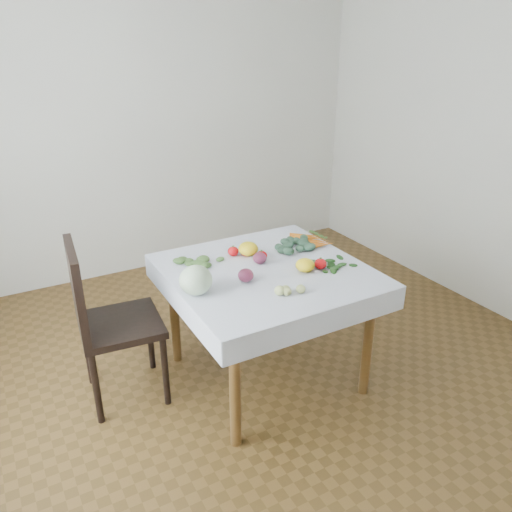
{
  "coord_description": "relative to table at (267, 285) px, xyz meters",
  "views": [
    {
      "loc": [
        -1.35,
        -2.29,
        2.01
      ],
      "look_at": [
        -0.03,
        0.07,
        0.82
      ],
      "focal_mm": 35.0,
      "sensor_mm": 36.0,
      "label": 1
    }
  ],
  "objects": [
    {
      "name": "carrot_bunch",
      "position": [
        0.48,
        0.21,
        0.12
      ],
      "size": [
        0.21,
        0.29,
        0.03
      ],
      "color": "orange",
      "rests_on": "tablecloth"
    },
    {
      "name": "tomato_b",
      "position": [
        -0.08,
        0.27,
        0.13
      ],
      "size": [
        0.07,
        0.07,
        0.06
      ],
      "primitive_type": "ellipsoid",
      "rotation": [
        0.0,
        0.0,
        -0.0
      ],
      "color": "red",
      "rests_on": "tablecloth"
    },
    {
      "name": "tomatillo_cluster",
      "position": [
        -0.04,
        -0.34,
        0.12
      ],
      "size": [
        0.11,
        0.1,
        0.04
      ],
      "color": "#CEDA7D",
      "rests_on": "tablecloth"
    },
    {
      "name": "back_wall",
      "position": [
        0.0,
        2.0,
        0.7
      ],
      "size": [
        4.0,
        0.04,
        2.7
      ],
      "primitive_type": "cube",
      "color": "silver",
      "rests_on": "ground"
    },
    {
      "name": "cabbage",
      "position": [
        -0.48,
        -0.08,
        0.18
      ],
      "size": [
        0.23,
        0.23,
        0.16
      ],
      "primitive_type": "ellipsoid",
      "rotation": [
        0.0,
        0.0,
        0.38
      ],
      "color": "beige",
      "rests_on": "tablecloth"
    },
    {
      "name": "heirloom_front",
      "position": [
        0.18,
        -0.13,
        0.14
      ],
      "size": [
        0.12,
        0.12,
        0.08
      ],
      "primitive_type": "ellipsoid",
      "rotation": [
        0.0,
        0.0,
        -0.09
      ],
      "color": "yellow",
      "rests_on": "tablecloth"
    },
    {
      "name": "table",
      "position": [
        0.0,
        0.0,
        0.0
      ],
      "size": [
        1.0,
        1.0,
        0.75
      ],
      "color": "brown",
      "rests_on": "ground"
    },
    {
      "name": "onion_b",
      "position": [
        0.0,
        0.09,
        0.14
      ],
      "size": [
        0.09,
        0.09,
        0.07
      ],
      "primitive_type": "ellipsoid",
      "rotation": [
        0.0,
        0.0,
        -0.11
      ],
      "color": "#4F162C",
      "rests_on": "tablecloth"
    },
    {
      "name": "kale_bunch",
      "position": [
        0.35,
        0.23,
        0.12
      ],
      "size": [
        0.31,
        0.23,
        0.04
      ],
      "color": "#365841",
      "rests_on": "tablecloth"
    },
    {
      "name": "onion_a",
      "position": [
        -0.18,
        -0.08,
        0.14
      ],
      "size": [
        0.12,
        0.12,
        0.08
      ],
      "primitive_type": "ellipsoid",
      "rotation": [
        0.0,
        0.0,
        -0.43
      ],
      "color": "#4F162C",
      "rests_on": "tablecloth"
    },
    {
      "name": "tomato_c",
      "position": [
        0.04,
        0.13,
        0.13
      ],
      "size": [
        0.08,
        0.08,
        0.06
      ],
      "primitive_type": "ellipsoid",
      "rotation": [
        0.0,
        0.0,
        -0.15
      ],
      "color": "red",
      "rests_on": "tablecloth"
    },
    {
      "name": "ground",
      "position": [
        0.0,
        0.0,
        -0.65
      ],
      "size": [
        4.0,
        4.0,
        0.0
      ],
      "primitive_type": "plane",
      "color": "brown"
    },
    {
      "name": "chair",
      "position": [
        -0.92,
        0.27,
        -0.08
      ],
      "size": [
        0.49,
        0.49,
        1.0
      ],
      "color": "black",
      "rests_on": "ground"
    },
    {
      "name": "tomato_d",
      "position": [
        0.28,
        -0.15,
        0.13
      ],
      "size": [
        0.08,
        0.08,
        0.06
      ],
      "primitive_type": "ellipsoid",
      "rotation": [
        0.0,
        0.0,
        -0.11
      ],
      "color": "red",
      "rests_on": "tablecloth"
    },
    {
      "name": "basil_bunch",
      "position": [
        0.36,
        -0.11,
        0.11
      ],
      "size": [
        0.29,
        0.22,
        0.01
      ],
      "color": "#234D18",
      "rests_on": "tablecloth"
    },
    {
      "name": "dill_bunch",
      "position": [
        -0.31,
        0.25,
        0.12
      ],
      "size": [
        0.23,
        0.22,
        0.03
      ],
      "color": "#507535",
      "rests_on": "tablecloth"
    },
    {
      "name": "tablecloth",
      "position": [
        0.0,
        0.0,
        0.1
      ],
      "size": [
        1.12,
        1.12,
        0.01
      ],
      "primitive_type": "cube",
      "color": "white",
      "rests_on": "table"
    },
    {
      "name": "heirloom_back",
      "position": [
        0.0,
        0.24,
        0.15
      ],
      "size": [
        0.16,
        0.16,
        0.09
      ],
      "primitive_type": "ellipsoid",
      "rotation": [
        0.0,
        0.0,
        0.4
      ],
      "color": "yellow",
      "rests_on": "tablecloth"
    },
    {
      "name": "tomato_a",
      "position": [
        -0.01,
        0.23,
        0.14
      ],
      "size": [
        0.1,
        0.1,
        0.07
      ],
      "primitive_type": "ellipsoid",
      "rotation": [
        0.0,
        0.0,
        -0.27
      ],
      "color": "red",
      "rests_on": "tablecloth"
    }
  ]
}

